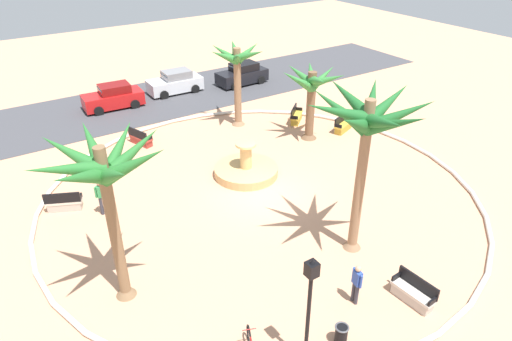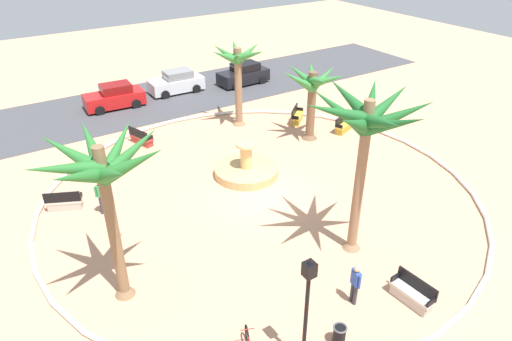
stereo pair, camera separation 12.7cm
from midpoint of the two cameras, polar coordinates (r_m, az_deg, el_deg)
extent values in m
plane|color=tan|center=(22.36, 0.72, -2.94)|extent=(80.00, 80.00, 0.00)
torus|color=silver|center=(22.30, 0.72, -2.72)|extent=(20.74, 20.74, 0.20)
cube|color=#424247|center=(34.34, -13.24, 8.36)|extent=(48.00, 8.00, 0.03)
cylinder|color=tan|center=(23.84, -1.06, -0.06)|extent=(3.30, 3.30, 0.45)
cylinder|color=#236093|center=(23.86, -1.06, -0.14)|extent=(2.90, 2.90, 0.34)
cylinder|color=tan|center=(23.43, -1.08, 1.76)|extent=(0.59, 0.59, 1.27)
cylinder|color=#E0B370|center=(23.11, -1.10, 3.28)|extent=(1.06, 1.06, 0.12)
cylinder|color=#8E6B4C|center=(28.83, -2.06, 10.23)|extent=(0.45, 0.45, 4.92)
cone|color=#8E6B4C|center=(29.64, -1.99, 6.19)|extent=(0.85, 0.85, 0.50)
cone|color=#337F38|center=(28.72, -0.83, 14.48)|extent=(1.95, 0.83, 1.30)
cone|color=#337F38|center=(29.01, -2.45, 14.91)|extent=(1.22, 1.99, 1.04)
cone|color=#337F38|center=(28.58, -3.66, 14.34)|extent=(1.49, 1.90, 1.31)
cone|color=#337F38|center=(27.84, -3.68, 13.96)|extent=(1.92, 0.65, 1.28)
cone|color=#337F38|center=(27.37, -2.09, 13.84)|extent=(1.43, 1.94, 1.19)
cone|color=#337F38|center=(27.78, -0.55, 14.15)|extent=(1.42, 1.94, 1.15)
cylinder|color=brown|center=(15.87, -17.12, -6.76)|extent=(0.38, 0.38, 5.93)
cone|color=brown|center=(17.57, -15.79, -13.94)|extent=(0.73, 0.73, 0.50)
cone|color=#28702D|center=(14.94, -15.09, 2.16)|extent=(2.30, 0.84, 1.56)
cone|color=#28702D|center=(15.35, -16.63, 2.59)|extent=(2.04, 1.91, 1.60)
cone|color=#28702D|center=(15.49, -19.54, 3.11)|extent=(0.68, 2.34, 1.28)
cone|color=#28702D|center=(15.20, -21.74, 1.99)|extent=(1.83, 2.17, 1.35)
cone|color=#28702D|center=(14.25, -22.46, 0.18)|extent=(2.37, 0.87, 1.26)
cone|color=#28702D|center=(13.90, -20.85, -0.78)|extent=(2.11, 1.88, 1.47)
cone|color=#28702D|center=(13.74, -17.14, -0.54)|extent=(0.67, 2.29, 1.50)
cone|color=#28702D|center=(14.26, -14.85, 0.81)|extent=(2.12, 1.82, 1.57)
cylinder|color=#8E6B4C|center=(17.67, 12.93, -1.20)|extent=(0.39, 0.39, 6.41)
cone|color=#8E6B4C|center=(19.31, 11.95, -8.75)|extent=(0.74, 0.74, 0.50)
cone|color=#1E6028|center=(17.33, 16.23, 8.04)|extent=(2.49, 0.91, 1.35)
cone|color=#1E6028|center=(17.50, 14.35, 8.57)|extent=(2.24, 1.99, 1.31)
cone|color=#1E6028|center=(17.23, 11.63, 8.85)|extent=(0.83, 2.50, 1.17)
cone|color=#1E6028|center=(16.77, 10.51, 7.38)|extent=(1.62, 2.34, 1.65)
cone|color=#1E6028|center=(15.98, 10.32, 7.11)|extent=(2.49, 1.39, 1.26)
cone|color=#1E6028|center=(15.55, 12.44, 5.65)|extent=(2.44, 1.41, 1.53)
cone|color=#1E6028|center=(15.50, 15.67, 5.65)|extent=(1.44, 2.48, 1.31)
cone|color=#1E6028|center=(15.94, 16.95, 5.52)|extent=(0.80, 2.43, 1.58)
cone|color=#1E6028|center=(16.71, 17.63, 6.58)|extent=(2.24, 1.90, 1.55)
cylinder|color=brown|center=(27.24, 7.00, 7.91)|extent=(0.50, 0.50, 4.10)
cone|color=brown|center=(27.96, 6.78, 4.49)|extent=(0.95, 0.95, 0.50)
cone|color=#337F38|center=(27.28, 8.51, 11.38)|extent=(1.99, 0.71, 1.42)
cone|color=#337F38|center=(27.52, 7.04, 12.08)|extent=(1.58, 1.98, 1.07)
cone|color=#337F38|center=(27.20, 5.73, 11.76)|extent=(0.95, 2.07, 1.22)
cone|color=#337F38|center=(26.58, 5.39, 11.07)|extent=(1.96, 1.48, 1.43)
cone|color=#337F38|center=(26.03, 6.24, 10.60)|extent=(2.02, 1.17, 1.45)
cone|color=#337F38|center=(25.81, 7.96, 10.89)|extent=(1.19, 2.08, 1.02)
cone|color=#337F38|center=(26.49, 9.15, 11.06)|extent=(1.65, 1.93, 1.20)
cube|color=gold|center=(30.00, 5.29, 6.79)|extent=(1.53, 1.43, 0.12)
cube|color=black|center=(29.92, 4.92, 7.37)|extent=(1.26, 1.11, 0.50)
cube|color=gold|center=(30.10, 5.27, 6.35)|extent=(1.41, 1.31, 0.39)
cube|color=black|center=(30.63, 5.57, 7.56)|extent=(0.36, 0.39, 0.24)
cube|color=black|center=(29.26, 5.01, 6.50)|extent=(0.36, 0.39, 0.24)
cube|color=#B73D33|center=(27.77, -13.89, 4.07)|extent=(0.98, 1.68, 0.12)
cube|color=black|center=(27.53, -14.30, 4.48)|extent=(0.58, 1.54, 0.50)
cube|color=#9C342B|center=(27.88, -13.83, 3.60)|extent=(0.90, 1.54, 0.39)
cube|color=black|center=(28.26, -14.88, 4.71)|extent=(0.45, 0.22, 0.24)
cube|color=black|center=(27.16, -12.92, 3.93)|extent=(0.45, 0.22, 0.24)
cube|color=beige|center=(17.40, 18.98, -14.15)|extent=(0.59, 1.63, 0.12)
cube|color=black|center=(17.35, 19.57, -13.10)|extent=(0.17, 1.60, 0.50)
cube|color=#B6ADA0|center=(17.58, 18.84, -14.75)|extent=(0.54, 1.50, 0.39)
cube|color=black|center=(17.06, 21.11, -15.06)|extent=(0.45, 0.11, 0.24)
cube|color=black|center=(17.59, 17.08, -12.58)|extent=(0.45, 0.11, 0.24)
cube|color=gold|center=(29.11, 11.03, 5.62)|extent=(1.67, 1.04, 0.12)
cube|color=black|center=(29.07, 10.71, 6.26)|extent=(1.52, 0.65, 0.50)
cube|color=gold|center=(29.21, 10.98, 5.16)|extent=(1.54, 0.96, 0.39)
cube|color=black|center=(29.68, 11.70, 6.33)|extent=(0.24, 0.45, 0.24)
cube|color=black|center=(28.42, 10.39, 5.39)|extent=(0.24, 0.45, 0.24)
cube|color=beige|center=(22.80, -22.53, -3.45)|extent=(1.66, 1.13, 0.12)
cube|color=black|center=(22.47, -22.79, -3.10)|extent=(1.48, 0.75, 0.50)
cube|color=#B6ADA0|center=(22.93, -22.41, -3.99)|extent=(1.53, 1.04, 0.39)
cube|color=black|center=(22.94, -24.40, -3.25)|extent=(0.26, 0.44, 0.24)
cube|color=black|center=(22.53, -20.77, -3.05)|extent=(0.26, 0.44, 0.24)
cylinder|color=black|center=(13.98, 6.43, -18.10)|extent=(0.12, 0.12, 3.47)
cube|color=black|center=(12.61, 6.94, -12.10)|extent=(0.32, 0.32, 0.44)
sphere|color=#F2EDCC|center=(12.61, 6.94, -12.10)|extent=(0.22, 0.22, 0.22)
cone|color=black|center=(12.42, 7.02, -11.13)|extent=(0.20, 0.20, 0.18)
cylinder|color=black|center=(15.62, 10.52, -19.48)|extent=(0.40, 0.40, 0.70)
torus|color=#4C4C51|center=(15.36, 10.65, -18.62)|extent=(0.46, 0.46, 0.06)
torus|color=black|center=(15.36, -0.85, -19.86)|extent=(0.33, 0.69, 0.72)
cylinder|color=#B21919|center=(15.05, -0.83, -19.10)|extent=(0.42, 0.20, 0.03)
cylinder|color=#33333D|center=(16.86, 12.42, -14.84)|extent=(0.14, 0.14, 0.84)
cylinder|color=#33333D|center=(16.96, 12.07, -14.46)|extent=(0.14, 0.14, 0.84)
cube|color=#2D4CA5|center=(16.43, 12.51, -12.90)|extent=(0.25, 0.37, 0.56)
sphere|color=tan|center=(16.17, 12.66, -11.85)|extent=(0.22, 0.22, 0.22)
cylinder|color=#2D4CA5|center=(16.31, 12.95, -13.36)|extent=(0.09, 0.09, 0.53)
cylinder|color=#2D4CA5|center=(16.56, 12.07, -12.44)|extent=(0.09, 0.09, 0.53)
cylinder|color=#33333D|center=(21.85, -18.48, -4.10)|extent=(0.14, 0.14, 0.92)
cylinder|color=#33333D|center=(21.87, -18.02, -3.98)|extent=(0.14, 0.14, 0.92)
cube|color=#338C4C|center=(21.47, -18.56, -2.39)|extent=(0.35, 0.23, 0.56)
sphere|color=#9E7051|center=(21.27, -18.73, -1.48)|extent=(0.22, 0.22, 0.22)
cylinder|color=#338C4C|center=(21.45, -19.12, -2.53)|extent=(0.09, 0.09, 0.53)
cylinder|color=#338C4C|center=(21.50, -17.99, -2.25)|extent=(0.09, 0.09, 0.53)
cube|color=red|center=(33.58, -17.05, 8.48)|extent=(4.09, 1.92, 0.90)
cube|color=maroon|center=(33.38, -16.91, 9.72)|extent=(2.08, 1.55, 0.60)
cube|color=#333D47|center=(33.23, -18.39, 9.25)|extent=(0.37, 1.37, 0.51)
cylinder|color=black|center=(32.68, -18.68, 7.04)|extent=(0.65, 0.26, 0.64)
cylinder|color=black|center=(34.25, -19.35, 7.95)|extent=(0.65, 0.26, 0.64)
cylinder|color=black|center=(33.18, -14.53, 8.00)|extent=(0.65, 0.26, 0.64)
cylinder|color=black|center=(34.72, -15.36, 8.86)|extent=(0.65, 0.26, 0.64)
cube|color=silver|center=(35.51, -9.76, 10.49)|extent=(4.05, 1.82, 0.90)
cube|color=gray|center=(35.35, -9.56, 11.67)|extent=(2.04, 1.50, 0.60)
cube|color=#333D47|center=(35.07, -10.92, 11.26)|extent=(0.33, 1.37, 0.51)
cylinder|color=black|center=(34.45, -11.08, 9.21)|extent=(0.65, 0.24, 0.64)
cylinder|color=black|center=(35.96, -12.10, 9.98)|extent=(0.65, 0.24, 0.64)
cylinder|color=black|center=(35.31, -7.30, 10.03)|extent=(0.65, 0.24, 0.64)
cylinder|color=black|center=(36.79, -8.44, 10.76)|extent=(0.65, 0.24, 0.64)
cube|color=black|center=(36.82, -1.49, 11.60)|extent=(4.07, 1.87, 0.90)
cube|color=black|center=(36.71, -1.24, 12.74)|extent=(2.06, 1.53, 0.60)
cube|color=#333D47|center=(36.26, -2.44, 12.37)|extent=(0.35, 1.37, 0.51)
cylinder|color=black|center=(35.60, -2.38, 10.41)|extent=(0.65, 0.25, 0.64)
cylinder|color=black|center=(36.96, -3.86, 11.10)|extent=(0.65, 0.25, 0.64)
cylinder|color=black|center=(36.94, 0.89, 11.15)|extent=(0.65, 0.25, 0.64)
cylinder|color=black|center=(38.25, -0.65, 11.81)|extent=(0.65, 0.25, 0.64)
camera|label=1|loc=(0.06, -89.84, 0.09)|focal=32.25mm
camera|label=2|loc=(0.06, 90.16, -0.09)|focal=32.25mm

